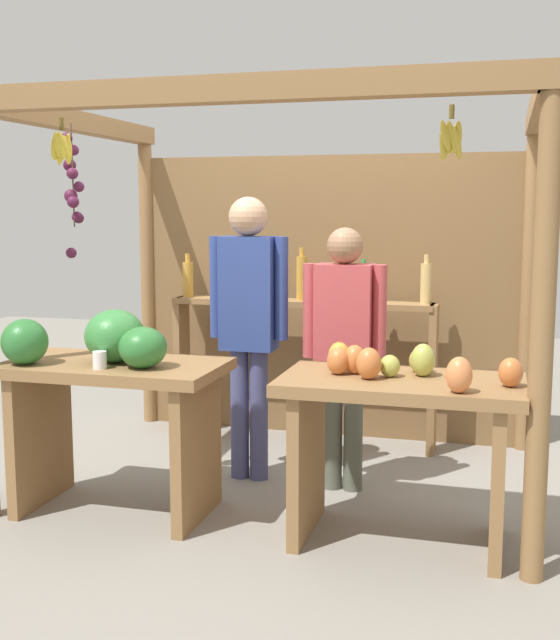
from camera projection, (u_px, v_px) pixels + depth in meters
name	position (u px, v px, depth m)	size (l,w,h in m)	color
ground_plane	(289.00, 478.00, 4.85)	(12.00, 12.00, 0.00)	gray
market_stall	(306.00, 257.00, 5.08)	(2.87, 2.12, 2.21)	olive
fruit_counter_left	(109.00, 384.00, 4.21)	(1.16, 0.66, 1.10)	olive
fruit_counter_right	(399.00, 420.00, 3.85)	(1.15, 0.65, 0.98)	olive
bottle_shelf_unit	(301.00, 332.00, 5.49)	(1.84, 0.22, 1.36)	olive
vendor_man	(249.00, 311.00, 4.71)	(0.48, 0.23, 1.69)	#44497B
vendor_woman	(344.00, 336.00, 4.54)	(0.48, 0.21, 1.52)	#55594B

